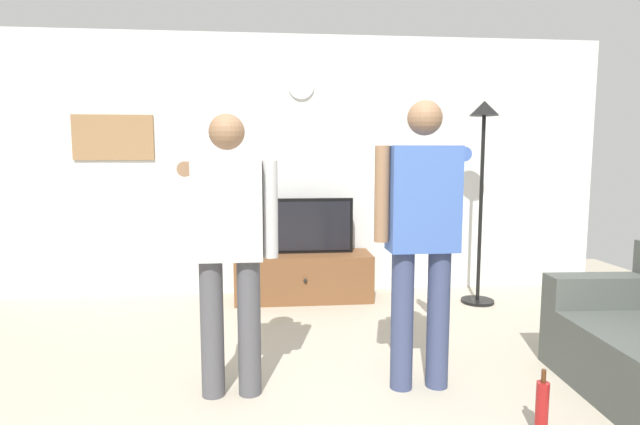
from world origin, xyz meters
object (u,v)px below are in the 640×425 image
Objects in this scene: person_standing_nearer_lamp at (229,239)px; beverage_bottle at (542,408)px; television at (303,226)px; wall_clock at (301,86)px; person_standing_nearer_couch at (422,228)px; framed_picture at (113,137)px; tv_stand at (304,277)px; floor_lamp at (482,160)px.

person_standing_nearer_lamp is 1.94m from beverage_bottle.
television is 1.44m from wall_clock.
person_standing_nearer_lamp reaches higher than beverage_bottle.
beverage_bottle is (1.07, -2.68, -0.60)m from television.
person_standing_nearer_couch is 4.92× the size of beverage_bottle.
framed_picture is 4.43m from beverage_bottle.
beverage_bottle is at bearing -67.92° from tv_stand.
framed_picture is at bearing 120.06° from person_standing_nearer_lamp.
beverage_bottle is (0.47, -0.63, -0.87)m from person_standing_nearer_couch.
person_standing_nearer_lamp is at bearing -143.43° from floor_lamp.
framed_picture is 2.19× the size of beverage_bottle.
framed_picture reaches higher than beverage_bottle.
beverage_bottle is (1.64, -0.64, -0.81)m from person_standing_nearer_lamp.
person_standing_nearer_lamp is at bearing -104.10° from wall_clock.
person_standing_nearer_lamp is (-2.29, -1.70, -0.45)m from floor_lamp.
person_standing_nearer_couch is at bearing -123.11° from floor_lamp.
person_standing_nearer_couch is (-1.12, -1.72, -0.40)m from floor_lamp.
person_standing_nearer_lamp is (-0.57, -2.04, 0.21)m from television.
framed_picture is 0.45× the size of person_standing_nearer_couch.
beverage_bottle is at bearing -69.93° from wall_clock.
person_standing_nearer_couch is at bearing 126.84° from beverage_bottle.
person_standing_nearer_couch is at bearing -75.38° from wall_clock.
television is at bearing -7.46° from framed_picture.
television is 2.13m from person_standing_nearer_lamp.
framed_picture is 3.67m from floor_lamp.
tv_stand is 0.69× the size of floor_lamp.
television is 2.79× the size of beverage_bottle.
beverage_bottle is at bearing -105.54° from floor_lamp.
floor_lamp is 5.45× the size of beverage_bottle.
floor_lamp is (3.62, -0.59, -0.23)m from framed_picture.
floor_lamp is at bearing -9.19° from framed_picture.
framed_picture is 3.46m from person_standing_nearer_couch.
person_standing_nearer_lamp is (-0.57, -2.28, -1.21)m from wall_clock.
framed_picture reaches higher than person_standing_nearer_lamp.
wall_clock reaches higher than floor_lamp.
floor_lamp is 2.74m from beverage_bottle.
wall_clock reaches higher than person_standing_nearer_lamp.
television is (0.00, 0.05, 0.52)m from tv_stand.
person_standing_nearer_lamp reaches higher than tv_stand.
floor_lamp is 2.89m from person_standing_nearer_lamp.
beverage_bottle is (2.97, -2.93, -1.49)m from framed_picture.
wall_clock reaches higher than television.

